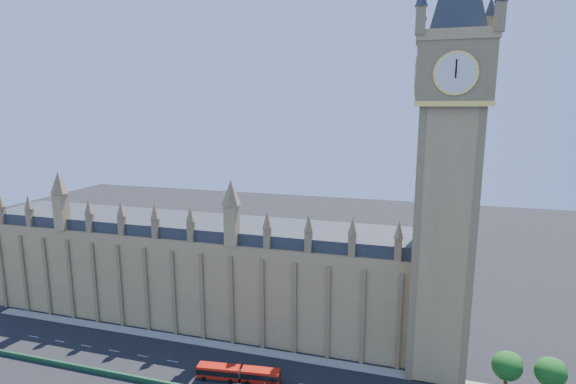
# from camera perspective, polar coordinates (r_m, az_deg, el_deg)

# --- Properties ---
(ground) EXTENTS (400.00, 400.00, 0.00)m
(ground) POSITION_cam_1_polar(r_m,az_deg,el_deg) (106.51, -4.41, -22.22)
(ground) COLOR black
(ground) RESTS_ON ground
(palace_westminster) EXTENTS (120.00, 20.00, 28.00)m
(palace_westminster) POSITION_cam_1_polar(r_m,az_deg,el_deg) (127.76, -11.61, -9.64)
(palace_westminster) COLOR #A78050
(palace_westminster) RESTS_ON ground
(elizabeth_tower) EXTENTS (20.59, 20.59, 105.00)m
(elizabeth_tower) POSITION_cam_1_polar(r_m,az_deg,el_deg) (97.50, 19.88, 8.15)
(elizabeth_tower) COLOR #A78050
(elizabeth_tower) RESTS_ON ground
(kerb_north) EXTENTS (160.00, 3.00, 0.16)m
(kerb_north) POSITION_cam_1_polar(r_m,az_deg,el_deg) (114.05, -2.62, -19.72)
(kerb_north) COLOR gray
(kerb_north) RESTS_ON ground
(tree_east_near) EXTENTS (6.00, 6.00, 8.50)m
(tree_east_near) POSITION_cam_1_polar(r_m,az_deg,el_deg) (108.84, 26.18, -19.13)
(tree_east_near) COLOR #382619
(tree_east_near) RESTS_ON ground
(tree_east_far) EXTENTS (6.00, 6.00, 8.50)m
(tree_east_far) POSITION_cam_1_polar(r_m,az_deg,el_deg) (110.58, 30.49, -19.05)
(tree_east_far) COLOR #382619
(tree_east_far) RESTS_ON ground
(red_bus) EXTENTS (18.23, 4.85, 3.07)m
(red_bus) POSITION_cam_1_polar(r_m,az_deg,el_deg) (104.36, -6.32, -21.96)
(red_bus) COLOR red
(red_bus) RESTS_ON ground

